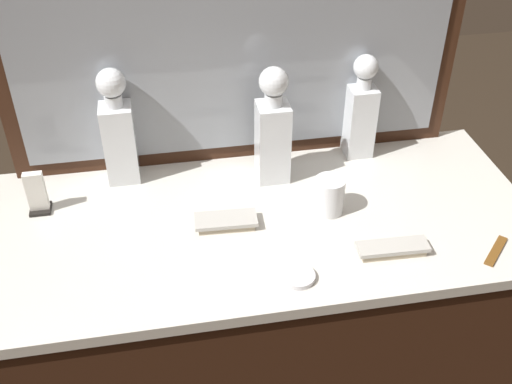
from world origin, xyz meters
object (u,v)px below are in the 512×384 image
at_px(crystal_tumbler_far_left, 329,197).
at_px(silver_brush_right, 226,222).
at_px(tortoiseshell_comb, 496,251).
at_px(silver_brush_far_left, 392,249).
at_px(napkin_holder, 37,195).
at_px(crystal_decanter_far_left, 360,116).
at_px(porcelain_dish, 298,276).
at_px(crystal_decanter_center, 119,136).
at_px(crystal_decanter_right, 273,136).

distance_m(crystal_tumbler_far_left, silver_brush_right, 0.26).
height_order(crystal_tumbler_far_left, tortoiseshell_comb, crystal_tumbler_far_left).
xyz_separation_m(silver_brush_far_left, napkin_holder, (-0.79, 0.30, 0.03)).
height_order(crystal_decanter_far_left, crystal_tumbler_far_left, crystal_decanter_far_left).
height_order(porcelain_dish, napkin_holder, napkin_holder).
bearing_deg(tortoiseshell_comb, napkin_holder, 161.74).
xyz_separation_m(crystal_decanter_far_left, crystal_tumbler_far_left, (-0.15, -0.24, -0.08)).
distance_m(silver_brush_far_left, porcelain_dish, 0.23).
bearing_deg(silver_brush_far_left, crystal_tumbler_far_left, 119.63).
distance_m(crystal_decanter_center, silver_brush_far_left, 0.72).
relative_size(crystal_decanter_far_left, tortoiseshell_comb, 3.13).
bearing_deg(silver_brush_far_left, crystal_decanter_right, 121.09).
bearing_deg(porcelain_dish, crystal_decanter_center, 128.82).
xyz_separation_m(porcelain_dish, tortoiseshell_comb, (0.46, 0.00, -0.00)).
height_order(silver_brush_far_left, silver_brush_right, same).
bearing_deg(tortoiseshell_comb, crystal_tumbler_far_left, 147.35).
bearing_deg(crystal_decanter_center, napkin_holder, -152.29).
relative_size(crystal_tumbler_far_left, tortoiseshell_comb, 0.99).
relative_size(crystal_decanter_far_left, crystal_tumbler_far_left, 3.15).
xyz_separation_m(silver_brush_right, tortoiseshell_comb, (0.59, -0.20, -0.01)).
height_order(crystal_decanter_center, tortoiseshell_comb, crystal_decanter_center).
xyz_separation_m(crystal_decanter_center, silver_brush_far_left, (0.59, -0.41, -0.11)).
bearing_deg(crystal_decanter_center, crystal_decanter_far_left, 0.64).
relative_size(crystal_decanter_right, tortoiseshell_comb, 3.36).
height_order(crystal_decanter_far_left, silver_brush_far_left, crystal_decanter_far_left).
distance_m(crystal_tumbler_far_left, napkin_holder, 0.70).
distance_m(tortoiseshell_comb, napkin_holder, 1.08).
relative_size(crystal_tumbler_far_left, porcelain_dish, 1.25).
distance_m(crystal_decanter_right, napkin_holder, 0.59).
distance_m(crystal_decanter_right, silver_brush_far_left, 0.41).
distance_m(crystal_decanter_far_left, porcelain_dish, 0.54).
bearing_deg(porcelain_dish, silver_brush_far_left, 10.40).
height_order(crystal_decanter_right, porcelain_dish, crystal_decanter_right).
xyz_separation_m(crystal_decanter_right, napkin_holder, (-0.59, -0.04, -0.08)).
bearing_deg(crystal_tumbler_far_left, silver_brush_far_left, -60.37).
height_order(silver_brush_far_left, tortoiseshell_comb, silver_brush_far_left).
bearing_deg(crystal_decanter_right, porcelain_dish, -93.02).
distance_m(crystal_decanter_center, tortoiseshell_comb, 0.94).
bearing_deg(silver_brush_far_left, crystal_decanter_center, 145.24).
relative_size(crystal_decanter_center, crystal_decanter_right, 0.99).
bearing_deg(silver_brush_right, crystal_decanter_right, 50.74).
bearing_deg(silver_brush_far_left, silver_brush_right, 155.48).
xyz_separation_m(crystal_decanter_center, crystal_decanter_right, (0.38, -0.07, -0.00)).
xyz_separation_m(crystal_decanter_right, porcelain_dish, (-0.02, -0.38, -0.12)).
xyz_separation_m(porcelain_dish, napkin_holder, (-0.57, 0.34, 0.04)).
relative_size(crystal_tumbler_far_left, silver_brush_far_left, 0.56).
bearing_deg(tortoiseshell_comb, crystal_decanter_far_left, 112.08).
xyz_separation_m(crystal_decanter_right, silver_brush_right, (-0.15, -0.18, -0.11)).
relative_size(silver_brush_right, porcelain_dish, 2.03).
height_order(crystal_decanter_right, crystal_tumbler_far_left, crystal_decanter_right).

